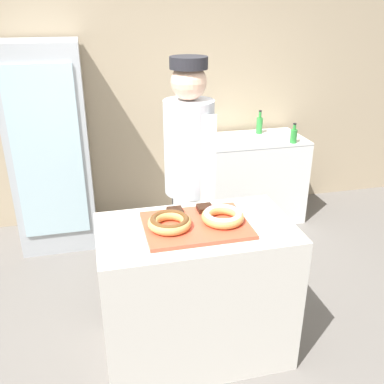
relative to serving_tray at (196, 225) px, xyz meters
The scene contains 13 objects.
ground_plane 0.93m from the serving_tray, ahead, with size 14.00×14.00×0.00m, color #66605B.
wall_back 2.17m from the serving_tray, 90.00° to the left, with size 8.00×0.06×2.70m.
display_counter 0.47m from the serving_tray, ahead, with size 1.15×0.65×0.92m.
serving_tray is the anchor object (origin of this frame).
donut_chocolate_glaze 0.16m from the serving_tray, behind, with size 0.25×0.25×0.07m.
donut_light_glaze 0.16m from the serving_tray, ahead, with size 0.25×0.25×0.07m.
brownie_back_left 0.18m from the serving_tray, 121.96° to the left, with size 0.09×0.09×0.03m.
brownie_back_right 0.18m from the serving_tray, 58.04° to the left, with size 0.09×0.09×0.03m.
baker_person 0.63m from the serving_tray, 80.39° to the left, with size 0.34×0.34×1.80m.
beverage_fridge 1.97m from the serving_tray, 117.61° to the left, with size 0.67×0.66×1.84m.
chest_freezer 2.08m from the serving_tray, 60.16° to the left, with size 1.08×0.60×0.87m.
bottle_green 2.22m from the serving_tray, 58.82° to the left, with size 0.06×0.06×0.24m.
bottle_green_b 2.03m from the serving_tray, 48.31° to the left, with size 0.07×0.07×0.19m.
Camera 1 is at (-0.54, -2.12, 2.12)m, focal length 40.00 mm.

